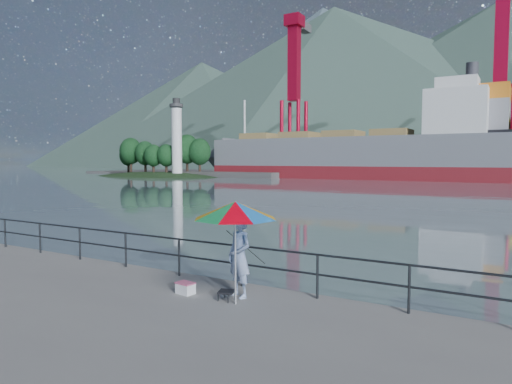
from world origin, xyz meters
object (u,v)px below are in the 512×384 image
at_px(cooler_bag, 185,289).
at_px(bulk_carrier, 363,154).
at_px(beach_umbrella, 235,210).
at_px(fisherman, 239,256).

xyz_separation_m(cooler_bag, bulk_carrier, (-17.45, 70.10, 3.98)).
xyz_separation_m(beach_umbrella, bulk_carrier, (-18.89, 70.16, 2.05)).
distance_m(fisherman, bulk_carrier, 72.18).
height_order(fisherman, beach_umbrella, beach_umbrella).
distance_m(cooler_bag, bulk_carrier, 72.35).
bearing_deg(bulk_carrier, cooler_bag, -76.02).
height_order(beach_umbrella, bulk_carrier, bulk_carrier).
bearing_deg(cooler_bag, beach_umbrella, 6.40).
bearing_deg(bulk_carrier, beach_umbrella, -74.93).
xyz_separation_m(fisherman, bulk_carrier, (-18.67, 69.65, 3.17)).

